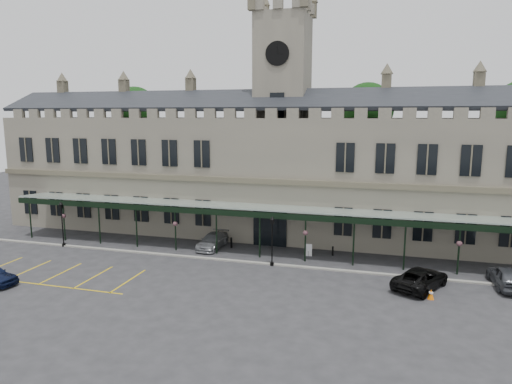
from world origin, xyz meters
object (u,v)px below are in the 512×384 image
(lamp_post_mid, at_px, (272,237))
(sign_board, at_px, (308,250))
(traffic_cone, at_px, (431,294))
(car_taxi, at_px, (213,241))
(car_van, at_px, (420,278))
(station_building, at_px, (282,172))
(clock_tower, at_px, (283,107))
(car_right_a, at_px, (507,277))
(lamp_post_left, at_px, (62,220))

(lamp_post_mid, distance_m, sign_board, 4.61)
(traffic_cone, xyz_separation_m, car_taxi, (-18.56, 7.29, 0.33))
(lamp_post_mid, distance_m, car_van, 11.74)
(station_building, distance_m, clock_tower, 6.64)
(traffic_cone, height_order, car_right_a, car_right_a)
(clock_tower, bearing_deg, car_right_a, -29.55)
(station_building, bearing_deg, lamp_post_left, -150.83)
(car_right_a, bearing_deg, clock_tower, -32.19)
(lamp_post_left, xyz_separation_m, sign_board, (22.81, 3.28, -2.03))
(car_right_a, bearing_deg, lamp_post_left, -2.95)
(car_right_a, bearing_deg, traffic_cone, 31.78)
(clock_tower, bearing_deg, lamp_post_mid, -81.69)
(car_taxi, bearing_deg, car_right_a, -6.57)
(lamp_post_mid, height_order, car_van, lamp_post_mid)
(clock_tower, bearing_deg, traffic_cone, -46.92)
(car_van, bearing_deg, sign_board, -2.25)
(traffic_cone, bearing_deg, car_taxi, 158.54)
(clock_tower, relative_size, car_taxi, 5.35)
(car_taxi, height_order, car_right_a, car_right_a)
(clock_tower, distance_m, car_right_a, 25.08)
(lamp_post_mid, height_order, car_taxi, lamp_post_mid)
(lamp_post_left, bearing_deg, lamp_post_mid, -0.23)
(car_taxi, height_order, car_van, car_van)
(sign_board, bearing_deg, car_taxi, 175.93)
(station_building, relative_size, car_taxi, 12.94)
(station_building, height_order, car_taxi, station_building)
(station_building, height_order, lamp_post_mid, station_building)
(lamp_post_left, height_order, car_taxi, lamp_post_left)
(lamp_post_left, height_order, car_right_a, lamp_post_left)
(lamp_post_left, bearing_deg, car_van, -3.62)
(car_taxi, bearing_deg, sign_board, 1.40)
(station_building, height_order, car_right_a, station_building)
(lamp_post_mid, bearing_deg, car_taxi, 152.30)
(traffic_cone, xyz_separation_m, car_right_a, (5.44, 3.73, 0.45))
(lamp_post_left, distance_m, car_van, 31.89)
(lamp_post_left, height_order, car_van, lamp_post_left)
(station_building, bearing_deg, car_right_a, -29.35)
(station_building, xyz_separation_m, lamp_post_left, (-18.78, -10.48, -3.90))
(sign_board, xyz_separation_m, car_van, (8.97, -5.29, 0.19))
(car_right_a, bearing_deg, lamp_post_mid, -3.05)
(car_taxi, bearing_deg, clock_tower, 57.12)
(car_right_a, bearing_deg, sign_board, -15.76)
(lamp_post_left, relative_size, car_right_a, 0.94)
(car_taxi, xyz_separation_m, car_van, (18.00, -5.37, 0.06))
(sign_board, xyz_separation_m, car_taxi, (-9.03, 0.08, 0.14))
(lamp_post_left, distance_m, sign_board, 23.14)
(clock_tower, xyz_separation_m, car_taxi, (-5.00, -7.21, -12.44))
(traffic_cone, bearing_deg, lamp_post_mid, 162.20)
(station_building, xyz_separation_m, car_right_a, (19.00, -10.68, -5.68))
(sign_board, bearing_deg, traffic_cone, -40.75)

